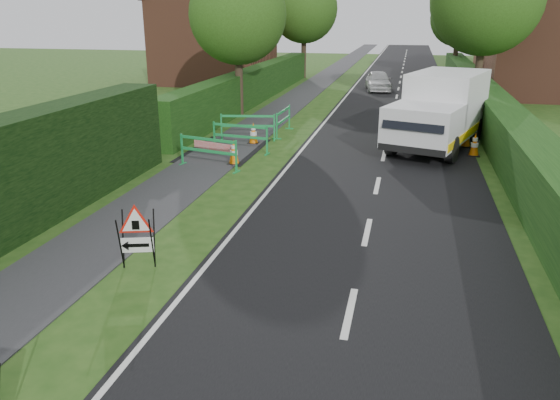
{
  "coord_description": "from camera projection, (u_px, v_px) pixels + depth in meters",
  "views": [
    {
      "loc": [
        3.17,
        -6.75,
        4.58
      ],
      "look_at": [
        0.65,
        3.98,
        0.79
      ],
      "focal_mm": 35.0,
      "sensor_mm": 36.0,
      "label": 1
    }
  ],
  "objects": [
    {
      "name": "ground",
      "position": [
        180.0,
        327.0,
        8.39
      ],
      "size": [
        120.0,
        120.0,
        0.0
      ],
      "primitive_type": "plane",
      "color": "#234914",
      "rests_on": "ground"
    },
    {
      "name": "road_surface",
      "position": [
        401.0,
        78.0,
        40.07
      ],
      "size": [
        6.0,
        90.0,
        0.02
      ],
      "primitive_type": "cube",
      "color": "black",
      "rests_on": "ground"
    },
    {
      "name": "footpath",
      "position": [
        327.0,
        77.0,
        41.26
      ],
      "size": [
        2.0,
        90.0,
        0.02
      ],
      "primitive_type": "cube",
      "color": "#2D2D30",
      "rests_on": "ground"
    },
    {
      "name": "hedge_west_far",
      "position": [
        255.0,
        101.0,
        29.73
      ],
      "size": [
        1.0,
        24.0,
        1.8
      ],
      "primitive_type": "cube",
      "color": "#14380F",
      "rests_on": "ground"
    },
    {
      "name": "hedge_east",
      "position": [
        492.0,
        134.0,
        21.72
      ],
      "size": [
        1.2,
        50.0,
        1.5
      ],
      "primitive_type": "cube",
      "color": "#14380F",
      "rests_on": "ground"
    },
    {
      "name": "house_west",
      "position": [
        215.0,
        39.0,
        37.23
      ],
      "size": [
        7.5,
        7.4,
        7.88
      ],
      "color": "brown",
      "rests_on": "ground"
    },
    {
      "name": "house_east_a",
      "position": [
        555.0,
        44.0,
        30.85
      ],
      "size": [
        7.5,
        7.4,
        7.88
      ],
      "color": "brown",
      "rests_on": "ground"
    },
    {
      "name": "house_east_b",
      "position": [
        527.0,
        35.0,
        43.53
      ],
      "size": [
        7.5,
        7.4,
        7.88
      ],
      "color": "brown",
      "rests_on": "ground"
    },
    {
      "name": "tree_nw",
      "position": [
        238.0,
        15.0,
        24.5
      ],
      "size": [
        4.4,
        4.4,
        6.7
      ],
      "color": "#2D2116",
      "rests_on": "ground"
    },
    {
      "name": "tree_fw",
      "position": [
        304.0,
        9.0,
        39.12
      ],
      "size": [
        4.8,
        4.8,
        7.24
      ],
      "color": "#2D2116",
      "rests_on": "ground"
    },
    {
      "name": "tree_fe",
      "position": [
        459.0,
        18.0,
        40.62
      ],
      "size": [
        4.2,
        4.2,
        6.33
      ],
      "color": "#2D2116",
      "rests_on": "ground"
    },
    {
      "name": "triangle_sign",
      "position": [
        134.0,
        232.0,
        10.07
      ],
      "size": [
        0.92,
        0.92,
        1.08
      ],
      "rotation": [
        0.0,
        0.0,
        0.3
      ],
      "color": "black",
      "rests_on": "ground"
    },
    {
      "name": "works_van",
      "position": [
        440.0,
        109.0,
        19.17
      ],
      "size": [
        3.81,
        6.06,
        2.59
      ],
      "rotation": [
        0.0,
        0.0,
        -0.31
      ],
      "color": "silver",
      "rests_on": "ground"
    },
    {
      "name": "traffic_cone_0",
      "position": [
        475.0,
        144.0,
        18.31
      ],
      "size": [
        0.38,
        0.38,
        0.79
      ],
      "color": "black",
      "rests_on": "ground"
    },
    {
      "name": "traffic_cone_1",
      "position": [
        466.0,
        136.0,
        19.55
      ],
      "size": [
        0.38,
        0.38,
        0.79
      ],
      "color": "black",
      "rests_on": "ground"
    },
    {
      "name": "traffic_cone_2",
      "position": [
        456.0,
        122.0,
        21.99
      ],
      "size": [
        0.38,
        0.38,
        0.79
      ],
      "color": "black",
      "rests_on": "ground"
    },
    {
      "name": "traffic_cone_3",
      "position": [
        234.0,
        152.0,
        17.31
      ],
      "size": [
        0.38,
        0.38,
        0.79
      ],
      "color": "black",
      "rests_on": "ground"
    },
    {
      "name": "traffic_cone_4",
      "position": [
        253.0,
        133.0,
        20.04
      ],
      "size": [
        0.38,
        0.38,
        0.79
      ],
      "color": "black",
      "rests_on": "ground"
    },
    {
      "name": "ped_barrier_0",
      "position": [
        208.0,
        149.0,
        16.74
      ],
      "size": [
        2.08,
        0.84,
        1.0
      ],
      "rotation": [
        0.0,
        0.0,
        -0.24
      ],
      "color": "#1B9546",
      "rests_on": "ground"
    },
    {
      "name": "ped_barrier_1",
      "position": [
        240.0,
        134.0,
        18.73
      ],
      "size": [
        2.09,
        0.63,
        1.0
      ],
      "rotation": [
        0.0,
        0.0,
        -0.14
      ],
      "color": "#1B9546",
      "rests_on": "ground"
    },
    {
      "name": "ped_barrier_2",
      "position": [
        248.0,
        124.0,
        20.49
      ],
      "size": [
        2.09,
        0.72,
        1.0
      ],
      "rotation": [
        0.0,
        0.0,
        0.18
      ],
      "color": "#1B9546",
      "rests_on": "ground"
    },
    {
      "name": "ped_barrier_3",
      "position": [
        283.0,
        118.0,
        21.58
      ],
      "size": [
        0.41,
        2.07,
        1.0
      ],
      "rotation": [
        0.0,
        0.0,
        1.54
      ],
      "color": "#1B9546",
      "rests_on": "ground"
    },
    {
      "name": "redwhite_plank",
      "position": [
        213.0,
        159.0,
        17.98
      ],
      "size": [
        1.44,
        0.48,
        0.25
      ],
      "primitive_type": "cube",
      "rotation": [
        0.0,
        0.0,
        -0.3
      ],
      "color": "red",
      "rests_on": "ground"
    },
    {
      "name": "hatchback_car",
      "position": [
        378.0,
        81.0,
        33.68
      ],
      "size": [
        1.93,
        3.72,
        1.21
      ],
      "primitive_type": "imported",
      "rotation": [
        0.0,
        0.0,
        0.15
      ],
      "color": "white",
      "rests_on": "ground"
    }
  ]
}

